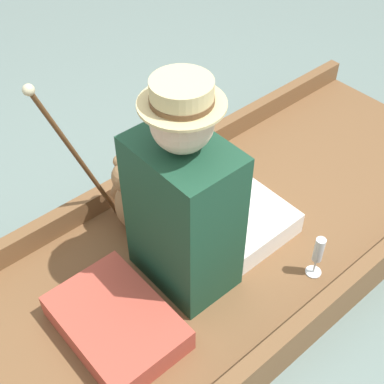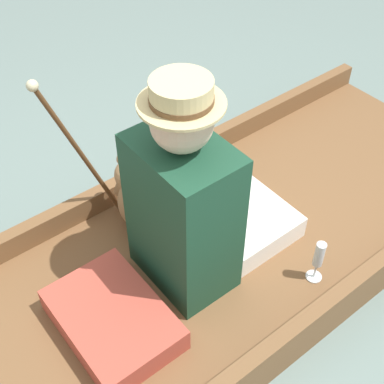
% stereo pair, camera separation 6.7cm
% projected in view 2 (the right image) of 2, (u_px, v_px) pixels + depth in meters
% --- Properties ---
extents(ground_plane, '(16.00, 16.00, 0.00)m').
position_uv_depth(ground_plane, '(182.00, 286.00, 2.33)').
color(ground_plane, slate).
extents(punt_boat, '(1.11, 3.35, 0.23)m').
position_uv_depth(punt_boat, '(181.00, 277.00, 2.28)').
color(punt_boat, brown).
rests_on(punt_boat, ground_plane).
extents(seat_cushion, '(0.50, 0.35, 0.11)m').
position_uv_depth(seat_cushion, '(113.00, 319.00, 2.01)').
color(seat_cushion, '#B24738').
rests_on(seat_cushion, punt_boat).
extents(seated_person, '(0.40, 0.68, 0.93)m').
position_uv_depth(seated_person, '(194.00, 206.00, 2.02)').
color(seated_person, white).
rests_on(seated_person, punt_boat).
extents(teddy_bear, '(0.27, 0.16, 0.38)m').
position_uv_depth(teddy_bear, '(133.00, 195.00, 2.31)').
color(teddy_bear, '#9E754C').
rests_on(teddy_bear, punt_boat).
extents(wine_glass, '(0.07, 0.07, 0.21)m').
position_uv_depth(wine_glass, '(319.00, 257.00, 2.13)').
color(wine_glass, silver).
rests_on(wine_glass, punt_boat).
extents(walking_cane, '(0.04, 0.31, 0.81)m').
position_uv_depth(walking_cane, '(74.00, 144.00, 2.10)').
color(walking_cane, brown).
rests_on(walking_cane, punt_boat).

